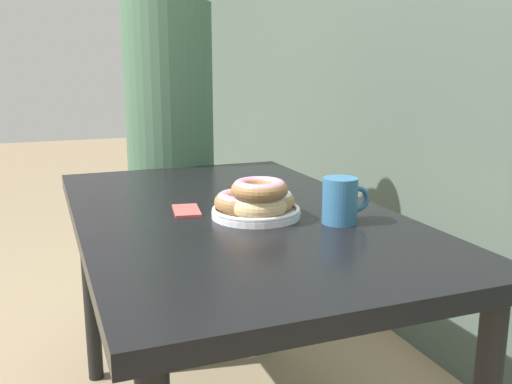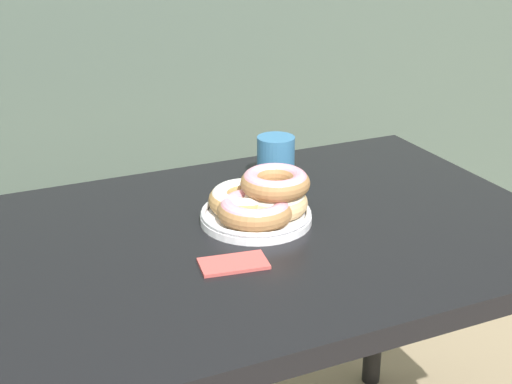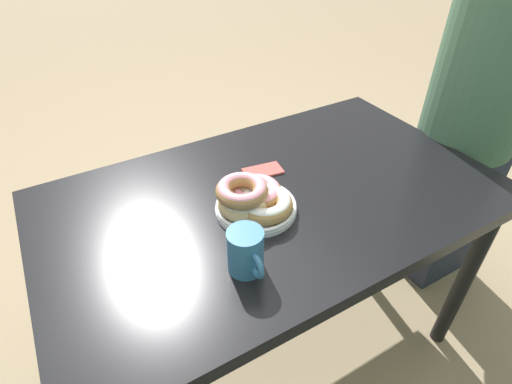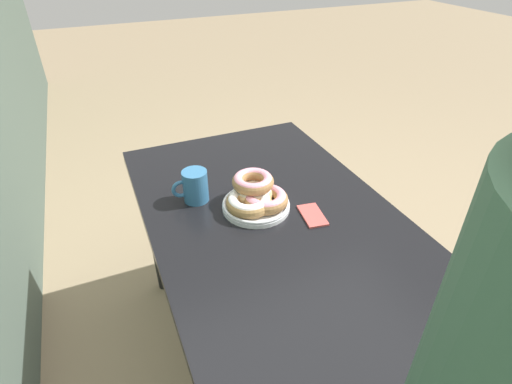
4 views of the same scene
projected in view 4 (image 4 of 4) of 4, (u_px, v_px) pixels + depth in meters
ground_plane at (327, 339)px, 1.67m from camera, size 14.00×14.00×0.00m
dining_table at (277, 239)px, 1.23m from camera, size 1.24×0.74×0.70m
donut_plate at (255, 196)px, 1.23m from camera, size 0.24×0.24×0.10m
coffee_mug at (195, 186)px, 1.25m from camera, size 0.08×0.12×0.10m
napkin at (313, 215)px, 1.21m from camera, size 0.12×0.08×0.01m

